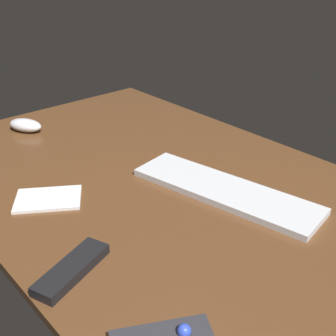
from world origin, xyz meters
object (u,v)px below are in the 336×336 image
Objects in this scene: computer_mouse at (25,125)px; notepad at (48,199)px; keyboard at (225,191)px; tv_remote at (72,269)px.

computer_mouse reaches higher than notepad.
keyboard is at bearing 53.06° from notepad.
computer_mouse reaches higher than keyboard.
computer_mouse is (-67.05, -18.39, 1.17)cm from keyboard.
notepad is at bearing -45.16° from computer_mouse.
tv_remote is at bearing -99.41° from keyboard.
keyboard is 69.53cm from computer_mouse.
keyboard is at bearing -10.84° from computer_mouse.
tv_remote is 27.11cm from notepad.
keyboard is 4.09× the size of computer_mouse.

